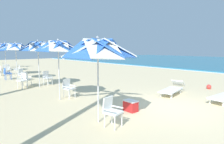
# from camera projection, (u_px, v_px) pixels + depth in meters

# --- Properties ---
(ground_plane) EXTENTS (80.00, 80.00, 0.00)m
(ground_plane) POSITION_uv_depth(u_px,v_px,m) (171.00, 108.00, 7.36)
(ground_plane) COLOR beige
(beach_umbrella_0) EXTENTS (2.29, 2.29, 2.61)m
(beach_umbrella_0) POSITION_uv_depth(u_px,v_px,m) (98.00, 49.00, 5.63)
(beach_umbrella_0) COLOR silver
(beach_umbrella_0) RESTS_ON ground
(plastic_chair_0) EXTENTS (0.55, 0.53, 0.87)m
(plastic_chair_0) POSITION_uv_depth(u_px,v_px,m) (111.00, 110.00, 5.51)
(plastic_chair_0) COLOR white
(plastic_chair_0) RESTS_ON ground
(beach_umbrella_1) EXTENTS (2.00, 2.00, 2.65)m
(beach_umbrella_1) POSITION_uv_depth(u_px,v_px,m) (58.00, 47.00, 8.22)
(beach_umbrella_1) COLOR silver
(beach_umbrella_1) RESTS_ON ground
(plastic_chair_1) EXTENTS (0.55, 0.52, 0.87)m
(plastic_chair_1) POSITION_uv_depth(u_px,v_px,m) (68.00, 87.00, 8.76)
(plastic_chair_1) COLOR white
(plastic_chair_1) RESTS_ON ground
(beach_umbrella_2) EXTENTS (2.13, 2.13, 2.74)m
(beach_umbrella_2) POSITION_uv_depth(u_px,v_px,m) (38.00, 47.00, 10.98)
(beach_umbrella_2) COLOR silver
(beach_umbrella_2) RESTS_ON ground
(plastic_chair_2) EXTENTS (0.58, 0.55, 0.87)m
(plastic_chair_2) POSITION_uv_depth(u_px,v_px,m) (47.00, 77.00, 11.90)
(plastic_chair_2) COLOR white
(plastic_chair_2) RESTS_ON ground
(plastic_chair_3) EXTENTS (0.58, 0.60, 0.87)m
(plastic_chair_3) POSITION_uv_depth(u_px,v_px,m) (23.00, 79.00, 10.96)
(plastic_chair_3) COLOR white
(plastic_chair_3) RESTS_ON ground
(plastic_chair_4) EXTENTS (0.63, 0.63, 0.87)m
(plastic_chair_4) POSITION_uv_depth(u_px,v_px,m) (26.00, 78.00, 11.49)
(plastic_chair_4) COLOR white
(plastic_chair_4) RESTS_ON ground
(beach_umbrella_3) EXTENTS (2.08, 2.08, 2.70)m
(beach_umbrella_3) POSITION_uv_depth(u_px,v_px,m) (16.00, 47.00, 13.31)
(beach_umbrella_3) COLOR silver
(beach_umbrella_3) RESTS_ON ground
(plastic_chair_5) EXTENTS (0.62, 0.60, 0.87)m
(plastic_chair_5) POSITION_uv_depth(u_px,v_px,m) (22.00, 74.00, 13.35)
(plastic_chair_5) COLOR white
(plastic_chair_5) RESTS_ON ground
(plastic_chair_6) EXTENTS (0.44, 0.47, 0.87)m
(plastic_chair_6) POSITION_uv_depth(u_px,v_px,m) (7.00, 73.00, 13.91)
(plastic_chair_6) COLOR blue
(plastic_chair_6) RESTS_ON ground
(beach_umbrella_4) EXTENTS (2.05, 2.05, 2.78)m
(beach_umbrella_4) POSITION_uv_depth(u_px,v_px,m) (5.00, 47.00, 15.76)
(beach_umbrella_4) COLOR silver
(beach_umbrella_4) RESTS_ON ground
(plastic_chair_7) EXTENTS (0.45, 0.48, 0.87)m
(plastic_chair_7) POSITION_uv_depth(u_px,v_px,m) (18.00, 69.00, 16.54)
(plastic_chair_7) COLOR white
(plastic_chair_7) RESTS_ON ground
(plastic_chair_9) EXTENTS (0.51, 0.48, 0.87)m
(plastic_chair_9) POSITION_uv_depth(u_px,v_px,m) (8.00, 69.00, 16.77)
(plastic_chair_9) COLOR white
(plastic_chair_9) RESTS_ON ground
(plastic_chair_10) EXTENTS (0.49, 0.52, 0.87)m
(plastic_chair_10) POSITION_uv_depth(u_px,v_px,m) (5.00, 66.00, 19.44)
(plastic_chair_10) COLOR white
(plastic_chair_10) RESTS_ON ground
(sun_lounger_1) EXTENTS (1.07, 2.23, 0.62)m
(sun_lounger_1) POSITION_uv_depth(u_px,v_px,m) (172.00, 89.00, 9.47)
(sun_lounger_1) COLOR white
(sun_lounger_1) RESTS_ON ground
(cooler_box) EXTENTS (0.50, 0.34, 0.40)m
(cooler_box) POSITION_uv_depth(u_px,v_px,m) (131.00, 106.00, 6.92)
(cooler_box) COLOR red
(cooler_box) RESTS_ON ground
(beach_ball) EXTENTS (0.26, 0.26, 0.26)m
(beach_ball) POSITION_uv_depth(u_px,v_px,m) (209.00, 87.00, 10.74)
(beach_ball) COLOR red
(beach_ball) RESTS_ON ground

